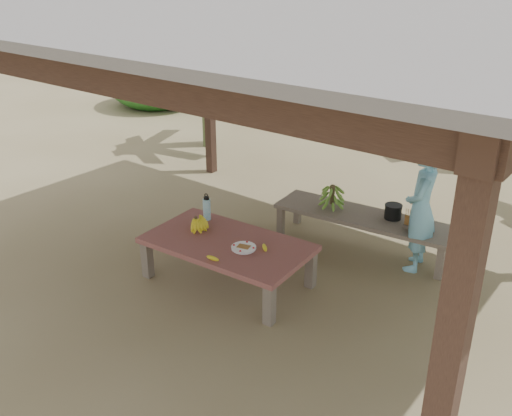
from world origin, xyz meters
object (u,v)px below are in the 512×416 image
Objects in this scene: plate at (244,248)px; woman at (421,208)px; bench at (363,219)px; ripe_banana_bunch at (196,222)px; cooking_pot at (393,212)px; work_table at (227,247)px; water_flask at (207,209)px.

woman reaches higher than plate.
ripe_banana_bunch reaches higher than bench.
bench is 8.44× the size of plate.
plate is at bearing -115.69° from cooking_pot.
work_table is at bearing -3.28° from ripe_banana_bunch.
work_table is 6.99× the size of plate.
woman is (0.72, -0.04, 0.36)m from bench.
water_flask is at bearing -70.57° from woman.
bench is at bearing 51.36° from ripe_banana_bunch.
woman reaches higher than bench.
bench is 1.50× the size of woman.
cooking_pot reaches higher than bench.
plate is at bearing -113.67° from bench.
bench is 8.28× the size of ripe_banana_bunch.
ripe_banana_bunch is at bearing 172.93° from work_table.
woman is at bearing 37.99° from ripe_banana_bunch.
water_flask is (-0.56, 0.29, 0.20)m from work_table.
water_flask reaches higher than plate.
water_flask is at bearing -141.01° from bench.
ripe_banana_bunch is at bearing -132.76° from cooking_pot.
cooking_pot is at bearing 64.31° from plate.
plate is at bearing -4.46° from ripe_banana_bunch.
plate is 1.33× the size of cooking_pot.
work_table is at bearing -56.20° from woman.
cooking_pot is at bearing 16.33° from bench.
work_table is 0.67m from water_flask.
cooking_pot is (1.60, 1.73, -0.05)m from ripe_banana_bunch.
woman is at bearing -8.83° from bench.
ripe_banana_bunch is (-1.28, -1.61, 0.19)m from bench.
water_flask reaches higher than cooking_pot.
ripe_banana_bunch is at bearing -64.61° from woman.
water_flask reaches higher than work_table.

